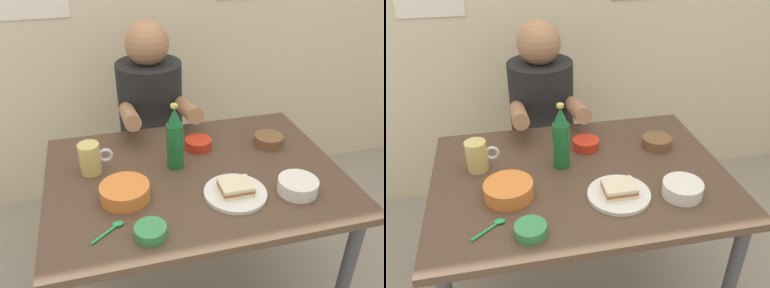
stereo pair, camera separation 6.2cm
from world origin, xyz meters
The scene contains 13 objects.
dining_table centered at (0.00, 0.00, 0.65)m, with size 1.10×0.80×0.74m.
stool centered at (-0.07, 0.63, 0.35)m, with size 0.34×0.34×0.45m.
person_seated centered at (-0.07, 0.62, 0.77)m, with size 0.33×0.56×0.72m.
plate_orange centered at (0.10, -0.16, 0.75)m, with size 0.22×0.22×0.01m, color silver.
sandwich centered at (0.10, -0.16, 0.77)m, with size 0.11×0.09×0.04m.
beer_mug centered at (-0.37, 0.11, 0.80)m, with size 0.13×0.08×0.12m.
beer_bottle centered at (-0.06, 0.07, 0.86)m, with size 0.06×0.06×0.26m.
condiment_bowl_brown centered at (0.35, 0.13, 0.76)m, with size 0.12×0.12×0.04m.
rice_bowl_white centered at (0.32, -0.20, 0.77)m, with size 0.14×0.14×0.05m.
soup_bowl_orange centered at (-0.27, -0.09, 0.77)m, with size 0.17×0.17×0.05m.
dip_bowl_green centered at (-0.22, -0.29, 0.76)m, with size 0.10×0.10×0.03m.
sauce_bowl_chili centered at (0.06, 0.18, 0.76)m, with size 0.11×0.11×0.04m.
spoon centered at (-0.33, -0.23, 0.75)m, with size 0.11×0.08×0.01m.
Camera 1 is at (-0.33, -1.19, 1.59)m, focal length 37.15 mm.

